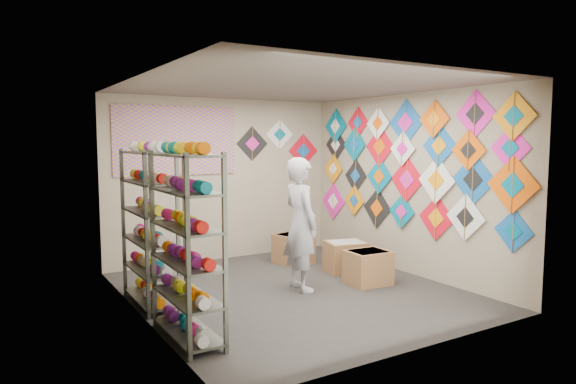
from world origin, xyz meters
TOP-DOWN VIEW (x-y plane):
  - ground at (0.00, 0.00)m, footprint 4.50×4.50m
  - room_walls at (0.00, 0.00)m, footprint 4.50×4.50m
  - shelf_rack_front at (-1.78, -0.85)m, footprint 0.40×1.10m
  - shelf_rack_back at (-1.78, 0.45)m, footprint 0.40×1.10m
  - string_spools at (-1.78, -0.20)m, footprint 0.12×2.36m
  - kite_wall_display at (1.98, -0.05)m, footprint 0.06×4.35m
  - back_wall_kites at (1.10, 2.24)m, footprint 1.66×0.02m
  - poster at (-0.80, 2.23)m, footprint 2.00×0.01m
  - shopkeeper at (0.13, 0.02)m, footprint 0.70×0.50m
  - carton_a at (1.08, -0.25)m, footprint 0.59×0.50m
  - carton_b at (1.21, 0.44)m, footprint 0.67×0.59m
  - carton_c at (0.83, 1.34)m, footprint 0.60×0.64m

SIDE VIEW (x-z plane):
  - ground at x=0.00m, z-range 0.00..0.00m
  - carton_b at x=1.21m, z-range 0.00..0.47m
  - carton_a at x=1.08m, z-range 0.00..0.47m
  - carton_c at x=0.83m, z-range 0.00..0.48m
  - shopkeeper at x=0.13m, z-range 0.00..1.78m
  - shelf_rack_front at x=-1.78m, z-range 0.00..1.90m
  - shelf_rack_back at x=-1.78m, z-range 0.00..1.90m
  - string_spools at x=-1.78m, z-range 0.99..1.11m
  - kite_wall_display at x=1.98m, z-range 0.58..2.68m
  - room_walls at x=0.00m, z-range -0.61..3.89m
  - back_wall_kites at x=1.10m, z-range 1.50..2.38m
  - poster at x=-0.80m, z-range 1.45..2.55m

